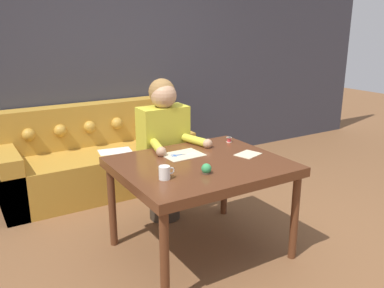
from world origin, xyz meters
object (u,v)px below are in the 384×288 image
object	(u,v)px
dining_table	(201,171)
mug	(165,173)
scissors	(179,155)
pin_cushion	(206,169)
person	(164,148)
thread_spool	(229,140)
couch	(96,161)

from	to	relation	value
dining_table	mug	world-z (taller)	mug
scissors	pin_cushion	xyz separation A→B (m)	(-0.04, -0.44, 0.03)
dining_table	person	world-z (taller)	person
pin_cushion	dining_table	bearing A→B (deg)	66.31
thread_spool	couch	bearing A→B (deg)	120.03
person	scissors	xyz separation A→B (m)	(-0.09, -0.43, 0.07)
scissors	mug	world-z (taller)	mug
dining_table	pin_cushion	size ratio (longest dim) A/B	17.05
person	pin_cushion	size ratio (longest dim) A/B	18.03
dining_table	pin_cushion	distance (m)	0.26
dining_table	mug	xyz separation A→B (m)	(-0.39, -0.16, 0.12)
person	pin_cushion	world-z (taller)	person
dining_table	scissors	distance (m)	0.24
pin_cushion	thread_spool	bearing A→B (deg)	42.53
person	thread_spool	distance (m)	0.58
dining_table	scissors	xyz separation A→B (m)	(-0.06, 0.22, 0.07)
person	mug	distance (m)	0.93
person	scissors	bearing A→B (deg)	-101.76
dining_table	thread_spool	bearing A→B (deg)	33.07
couch	mug	bearing A→B (deg)	-93.43
person	dining_table	bearing A→B (deg)	-92.68
dining_table	mug	distance (m)	0.44
couch	scissors	distance (m)	1.52
dining_table	couch	distance (m)	1.72
scissors	pin_cushion	size ratio (longest dim) A/B	3.01
dining_table	scissors	bearing A→B (deg)	104.81
thread_spool	scissors	bearing A→B (deg)	-169.86
dining_table	person	size ratio (longest dim) A/B	0.95
dining_table	thread_spool	size ratio (longest dim) A/B	27.09
thread_spool	pin_cushion	distance (m)	0.81
person	thread_spool	world-z (taller)	person
scissors	person	bearing A→B (deg)	78.24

